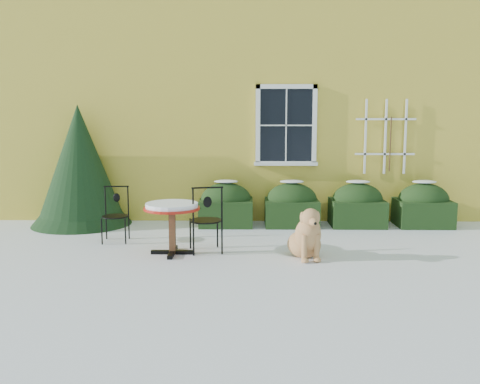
{
  "coord_description": "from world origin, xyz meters",
  "views": [
    {
      "loc": [
        0.14,
        -7.9,
        2.2
      ],
      "look_at": [
        0.0,
        1.0,
        0.9
      ],
      "focal_mm": 40.0,
      "sensor_mm": 36.0,
      "label": 1
    }
  ],
  "objects_px": {
    "evergreen_shrub": "(80,177)",
    "patio_chair_far": "(116,214)",
    "dog": "(307,237)",
    "patio_chair_near": "(206,219)",
    "bistro_table": "(172,212)"
  },
  "relations": [
    {
      "from": "bistro_table",
      "to": "patio_chair_far",
      "type": "xyz_separation_m",
      "value": [
        -1.11,
        0.86,
        -0.21
      ]
    },
    {
      "from": "bistro_table",
      "to": "patio_chair_far",
      "type": "height_order",
      "value": "patio_chair_far"
    },
    {
      "from": "evergreen_shrub",
      "to": "bistro_table",
      "type": "height_order",
      "value": "evergreen_shrub"
    },
    {
      "from": "bistro_table",
      "to": "patio_chair_near",
      "type": "height_order",
      "value": "patio_chair_near"
    },
    {
      "from": "patio_chair_near",
      "to": "patio_chair_far",
      "type": "height_order",
      "value": "patio_chair_near"
    },
    {
      "from": "evergreen_shrub",
      "to": "patio_chair_near",
      "type": "relative_size",
      "value": 2.2
    },
    {
      "from": "evergreen_shrub",
      "to": "bistro_table",
      "type": "xyz_separation_m",
      "value": [
        2.15,
        -2.29,
        -0.28
      ]
    },
    {
      "from": "patio_chair_near",
      "to": "evergreen_shrub",
      "type": "bearing_deg",
      "value": -51.3
    },
    {
      "from": "evergreen_shrub",
      "to": "dog",
      "type": "relative_size",
      "value": 2.56
    },
    {
      "from": "evergreen_shrub",
      "to": "patio_chair_far",
      "type": "distance_m",
      "value": 1.83
    },
    {
      "from": "patio_chair_near",
      "to": "dog",
      "type": "relative_size",
      "value": 1.16
    },
    {
      "from": "bistro_table",
      "to": "patio_chair_far",
      "type": "bearing_deg",
      "value": 142.12
    },
    {
      "from": "bistro_table",
      "to": "patio_chair_near",
      "type": "distance_m",
      "value": 0.56
    },
    {
      "from": "evergreen_shrub",
      "to": "patio_chair_far",
      "type": "xyz_separation_m",
      "value": [
        1.04,
        -1.43,
        -0.48
      ]
    },
    {
      "from": "bistro_table",
      "to": "evergreen_shrub",
      "type": "bearing_deg",
      "value": 133.24
    }
  ]
}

